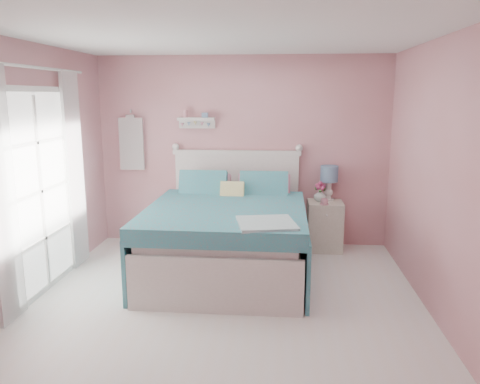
% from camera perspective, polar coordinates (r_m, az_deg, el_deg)
% --- Properties ---
extents(floor, '(4.50, 4.50, 0.00)m').
position_cam_1_polar(floor, '(4.70, -2.13, -14.41)').
color(floor, silver).
rests_on(floor, ground).
extents(room_shell, '(4.50, 4.50, 4.50)m').
position_cam_1_polar(room_shell, '(4.24, -2.30, 5.16)').
color(room_shell, tan).
rests_on(room_shell, floor).
extents(bed, '(1.80, 2.29, 1.32)m').
position_cam_1_polar(bed, '(5.57, -1.49, -5.39)').
color(bed, silver).
rests_on(bed, floor).
extents(nightstand, '(0.46, 0.46, 0.67)m').
position_cam_1_polar(nightstand, '(6.45, 10.28, -4.06)').
color(nightstand, beige).
rests_on(nightstand, floor).
extents(table_lamp, '(0.24, 0.24, 0.47)m').
position_cam_1_polar(table_lamp, '(6.41, 10.81, 1.89)').
color(table_lamp, white).
rests_on(table_lamp, nightstand).
extents(vase, '(0.17, 0.17, 0.17)m').
position_cam_1_polar(vase, '(6.37, 9.73, -0.38)').
color(vase, silver).
rests_on(vase, nightstand).
extents(teacup, '(0.10, 0.10, 0.08)m').
position_cam_1_polar(teacup, '(6.20, 10.25, -1.17)').
color(teacup, pink).
rests_on(teacup, nightstand).
extents(roses, '(0.14, 0.11, 0.12)m').
position_cam_1_polar(roses, '(6.34, 9.75, 0.69)').
color(roses, '#BE4174').
rests_on(roses, vase).
extents(wall_shelf, '(0.50, 0.15, 0.25)m').
position_cam_1_polar(wall_shelf, '(6.49, -5.34, 8.72)').
color(wall_shelf, silver).
rests_on(wall_shelf, room_shell).
extents(hanging_dress, '(0.34, 0.03, 0.72)m').
position_cam_1_polar(hanging_dress, '(6.73, -13.09, 5.72)').
color(hanging_dress, white).
rests_on(hanging_dress, room_shell).
extents(french_door, '(0.04, 1.32, 2.16)m').
position_cam_1_polar(french_door, '(5.32, -23.19, -0.00)').
color(french_door, silver).
rests_on(french_door, floor).
extents(curtain_near, '(0.04, 0.40, 2.32)m').
position_cam_1_polar(curtain_near, '(4.65, -27.04, -0.59)').
color(curtain_near, white).
rests_on(curtain_near, floor).
extents(curtain_far, '(0.04, 0.40, 2.32)m').
position_cam_1_polar(curtain_far, '(5.94, -19.49, 2.44)').
color(curtain_far, white).
rests_on(curtain_far, floor).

